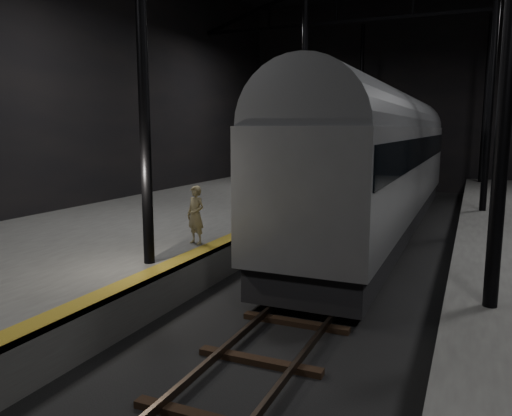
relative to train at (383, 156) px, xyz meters
The scene contains 6 objects.
ground 7.37m from the train, 90.00° to the right, with size 44.00×44.00×0.00m, color black.
platform_left 10.37m from the train, 138.46° to the right, with size 9.00×43.80×1.00m, color #494947.
tactile_strip 7.71m from the train, 116.06° to the right, with size 0.50×43.80×0.01m, color olive.
track 7.34m from the train, 90.00° to the right, with size 2.40×43.00×0.24m.
train is the anchor object (origin of this frame).
woman 9.30m from the train, 114.39° to the right, with size 0.61×0.40×1.67m, color tan.
Camera 1 is at (3.36, -13.85, 4.25)m, focal length 35.00 mm.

